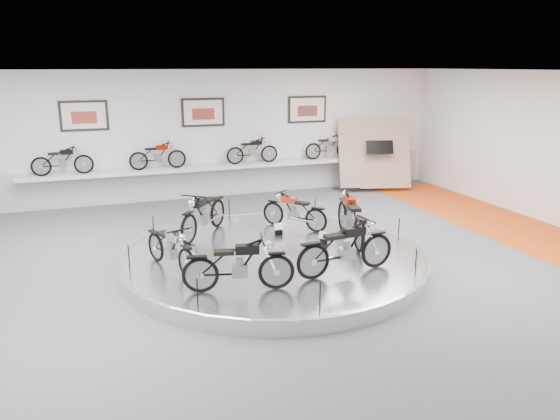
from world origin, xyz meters
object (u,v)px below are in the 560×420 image
object	(u,v)px
bike_b	(204,213)
bike_c	(170,247)
bike_e	(346,247)
bike_d	(238,265)
bike_f	(351,217)
shelf	(207,168)
display_platform	(274,259)
bike_a	(294,211)

from	to	relation	value
bike_b	bike_c	xyz separation A→B (m)	(-1.06, -1.96, -0.08)
bike_b	bike_e	world-z (taller)	bike_b
bike_d	bike_f	xyz separation A→B (m)	(3.10, 1.86, 0.07)
bike_e	bike_c	bearing A→B (deg)	150.84
shelf	display_platform	bearing A→B (deg)	-90.00
bike_c	bike_e	bearing A→B (deg)	46.89
bike_a	bike_d	world-z (taller)	bike_d
bike_a	bike_b	size ratio (longest dim) A/B	0.84
bike_a	bike_f	distance (m)	1.57
shelf	bike_f	size ratio (longest dim) A/B	5.78
bike_e	display_platform	bearing A→B (deg)	113.14
shelf	bike_a	bearing A→B (deg)	-78.08
bike_b	bike_a	bearing A→B (deg)	124.12
bike_c	bike_e	world-z (taller)	bike_e
bike_c	bike_e	distance (m)	3.34
display_platform	bike_c	bearing A→B (deg)	-173.04
bike_d	bike_c	bearing A→B (deg)	136.59
display_platform	bike_e	world-z (taller)	bike_e
bike_a	bike_f	bearing A→B (deg)	173.55
bike_b	bike_c	distance (m)	2.23
display_platform	bike_c	distance (m)	2.28
display_platform	bike_e	bearing A→B (deg)	-60.91
shelf	bike_e	bearing A→B (deg)	-83.71
bike_a	bike_e	size ratio (longest dim) A/B	0.85
bike_c	bike_f	xyz separation A→B (m)	(4.05, 0.43, 0.11)
bike_c	bike_f	world-z (taller)	bike_f
shelf	bike_a	xyz separation A→B (m)	(1.04, -4.91, -0.26)
bike_d	bike_e	size ratio (longest dim) A/B	0.94
shelf	bike_e	size ratio (longest dim) A/B	6.24
bike_a	bike_e	distance (m)	3.07
shelf	bike_e	world-z (taller)	bike_e
bike_b	bike_e	size ratio (longest dim) A/B	1.01
bike_c	bike_d	xyz separation A→B (m)	(0.95, -1.43, 0.04)
bike_b	bike_f	bearing A→B (deg)	102.41
bike_a	bike_e	world-z (taller)	bike_e
display_platform	bike_c	xyz separation A→B (m)	(-2.19, -0.27, 0.60)
bike_e	bike_f	xyz separation A→B (m)	(0.98, 1.74, 0.04)
bike_a	bike_b	world-z (taller)	bike_b
shelf	bike_a	size ratio (longest dim) A/B	7.35
bike_f	bike_d	bearing A→B (deg)	134.06
display_platform	bike_a	distance (m)	1.91
display_platform	bike_b	xyz separation A→B (m)	(-1.12, 1.69, 0.68)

